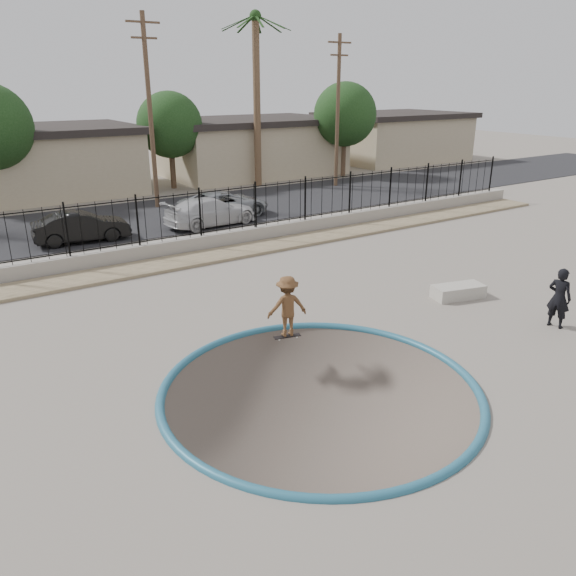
% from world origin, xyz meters
% --- Properties ---
extents(ground, '(120.00, 120.00, 2.20)m').
position_xyz_m(ground, '(0.00, 12.00, -1.10)').
color(ground, gray).
rests_on(ground, ground).
extents(bowl_pit, '(6.84, 6.84, 1.80)m').
position_xyz_m(bowl_pit, '(0.00, -1.00, 0.00)').
color(bowl_pit, '#4C413A').
rests_on(bowl_pit, ground).
extents(coping_ring, '(7.04, 7.04, 0.20)m').
position_xyz_m(coping_ring, '(0.00, -1.00, 0.00)').
color(coping_ring, '#25617B').
rests_on(coping_ring, ground).
extents(rock_strip, '(42.00, 1.60, 0.11)m').
position_xyz_m(rock_strip, '(0.00, 9.20, 0.06)').
color(rock_strip, tan).
rests_on(rock_strip, ground).
extents(retaining_wall, '(42.00, 0.45, 0.60)m').
position_xyz_m(retaining_wall, '(0.00, 10.30, 0.30)').
color(retaining_wall, '#9D958A').
rests_on(retaining_wall, ground).
extents(fence, '(40.00, 0.04, 1.80)m').
position_xyz_m(fence, '(0.00, 10.30, 1.50)').
color(fence, black).
rests_on(fence, retaining_wall).
extents(street, '(90.00, 8.00, 0.04)m').
position_xyz_m(street, '(0.00, 17.00, 0.02)').
color(street, black).
rests_on(street, ground).
extents(house_center, '(10.60, 8.60, 3.90)m').
position_xyz_m(house_center, '(0.00, 26.50, 1.97)').
color(house_center, tan).
rests_on(house_center, ground).
extents(house_east, '(12.60, 8.60, 3.90)m').
position_xyz_m(house_east, '(14.00, 26.50, 1.97)').
color(house_east, tan).
rests_on(house_east, ground).
extents(house_east_far, '(11.60, 8.60, 3.90)m').
position_xyz_m(house_east_far, '(28.00, 26.50, 1.97)').
color(house_east_far, tan).
rests_on(house_east_far, ground).
extents(palm_right, '(2.30, 2.30, 10.30)m').
position_xyz_m(palm_right, '(12.00, 22.00, 7.33)').
color(palm_right, brown).
rests_on(palm_right, ground).
extents(utility_pole_mid, '(1.70, 0.24, 9.50)m').
position_xyz_m(utility_pole_mid, '(4.00, 19.00, 4.96)').
color(utility_pole_mid, '#473323').
rests_on(utility_pole_mid, ground).
extents(utility_pole_right, '(1.70, 0.24, 9.00)m').
position_xyz_m(utility_pole_right, '(16.00, 19.00, 4.70)').
color(utility_pole_right, '#473323').
rests_on(utility_pole_right, ground).
extents(street_tree_mid, '(3.96, 3.96, 5.83)m').
position_xyz_m(street_tree_mid, '(7.00, 24.00, 3.84)').
color(street_tree_mid, '#473323').
rests_on(street_tree_mid, ground).
extents(street_tree_right, '(4.32, 4.32, 6.36)m').
position_xyz_m(street_tree_right, '(19.00, 22.00, 4.19)').
color(street_tree_right, '#473323').
rests_on(street_tree_right, ground).
extents(skater, '(1.16, 0.86, 1.61)m').
position_xyz_m(skater, '(0.85, 1.60, 0.80)').
color(skater, brown).
rests_on(skater, ground).
extents(skateboard, '(0.74, 0.35, 0.06)m').
position_xyz_m(skateboard, '(0.85, 1.60, 0.05)').
color(skateboard, black).
rests_on(skateboard, ground).
extents(videographer, '(0.52, 0.68, 1.68)m').
position_xyz_m(videographer, '(7.39, -1.80, 0.84)').
color(videographer, black).
rests_on(videographer, ground).
extents(concrete_ledge, '(1.72, 1.08, 0.40)m').
position_xyz_m(concrete_ledge, '(6.90, 1.15, 0.20)').
color(concrete_ledge, '#ACA699').
rests_on(concrete_ledge, ground).
extents(car_b, '(3.93, 1.68, 1.26)m').
position_xyz_m(car_b, '(-1.15, 14.09, 0.67)').
color(car_b, black).
rests_on(car_b, street).
extents(car_c, '(4.55, 2.19, 1.28)m').
position_xyz_m(car_c, '(4.61, 13.76, 0.67)').
color(car_c, silver).
rests_on(car_c, street).
extents(car_d, '(4.54, 2.17, 1.25)m').
position_xyz_m(car_d, '(5.93, 15.00, 0.66)').
color(car_d, gray).
rests_on(car_d, street).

